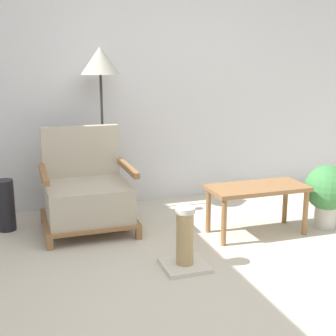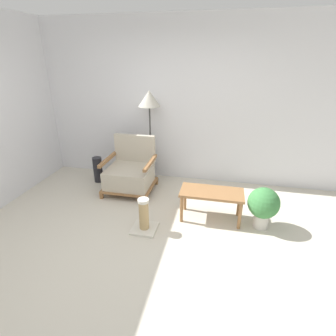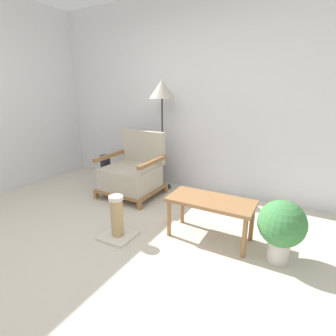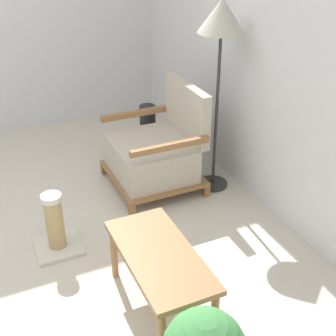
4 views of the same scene
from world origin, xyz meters
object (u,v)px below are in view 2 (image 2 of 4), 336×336
object	(u,v)px
potted_plant	(263,205)
coffee_table	(212,195)
scratching_post	(144,218)
vase	(98,169)
armchair	(130,173)
floor_lamp	(149,104)

from	to	relation	value
potted_plant	coffee_table	bearing A→B (deg)	174.47
scratching_post	coffee_table	bearing A→B (deg)	28.27
vase	scratching_post	distance (m)	1.72
armchair	vase	distance (m)	0.72
floor_lamp	scratching_post	world-z (taller)	floor_lamp
potted_plant	scratching_post	world-z (taller)	potted_plant
floor_lamp	potted_plant	xyz separation A→B (m)	(1.79, -1.07, -1.03)
floor_lamp	vase	bearing A→B (deg)	-165.53
scratching_post	vase	bearing A→B (deg)	135.33
vase	potted_plant	bearing A→B (deg)	-17.09
armchair	floor_lamp	distance (m)	1.17
armchair	potted_plant	xyz separation A→B (m)	(2.02, -0.63, 0.02)
armchair	coffee_table	distance (m)	1.47
floor_lamp	coffee_table	bearing A→B (deg)	-41.73
vase	scratching_post	xyz separation A→B (m)	(1.22, -1.21, -0.05)
armchair	floor_lamp	size ratio (longest dim) A/B	0.56
coffee_table	scratching_post	distance (m)	0.95
floor_lamp	potted_plant	size ratio (longest dim) A/B	2.78
armchair	vase	bearing A→B (deg)	163.38
scratching_post	armchair	bearing A→B (deg)	118.17
floor_lamp	coffee_table	size ratio (longest dim) A/B	1.88
coffee_table	armchair	bearing A→B (deg)	157.50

